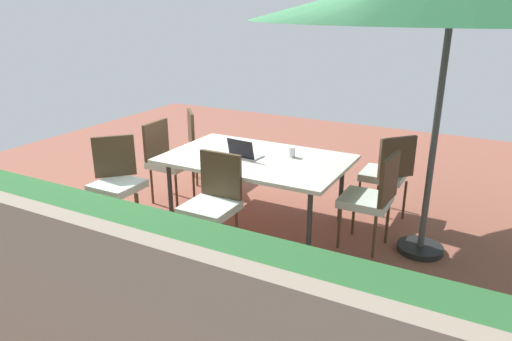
{
  "coord_description": "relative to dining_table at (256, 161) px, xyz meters",
  "views": [
    {
      "loc": [
        -2.25,
        4.18,
        2.27
      ],
      "look_at": [
        0.0,
        0.0,
        0.6
      ],
      "focal_mm": 32.69,
      "sensor_mm": 36.0,
      "label": 1
    }
  ],
  "objects": [
    {
      "name": "chair_north",
      "position": [
        0.03,
        0.81,
        -0.15
      ],
      "size": [
        0.46,
        0.46,
        0.98
      ],
      "rotation": [
        0.0,
        0.0,
        3.15
      ],
      "color": "silver",
      "rests_on": "ground_plane"
    },
    {
      "name": "chair_east",
      "position": [
        1.23,
        -0.03,
        -0.15
      ],
      "size": [
        0.47,
        0.46,
        0.98
      ],
      "rotation": [
        0.0,
        0.0,
        4.74
      ],
      "color": "silver",
      "rests_on": "ground_plane"
    },
    {
      "name": "chair_southwest",
      "position": [
        -1.23,
        -0.79,
        -0.15
      ],
      "size": [
        0.59,
        0.59,
        0.98
      ],
      "rotation": [
        0.0,
        0.0,
        0.84
      ],
      "color": "silver",
      "rests_on": "ground_plane"
    },
    {
      "name": "dining_table",
      "position": [
        0.0,
        0.0,
        0.0
      ],
      "size": [
        1.93,
        1.23,
        0.75
      ],
      "color": "silver",
      "rests_on": "ground_plane"
    },
    {
      "name": "hedge_row",
      "position": [
        0.0,
        2.31,
        -0.23
      ],
      "size": [
        6.3,
        0.88,
        0.94
      ],
      "primitive_type": "cube",
      "color": "#2D6633",
      "rests_on": "ground_plane"
    },
    {
      "name": "cup",
      "position": [
        -0.33,
        -0.19,
        0.1
      ],
      "size": [
        0.07,
        0.07,
        0.11
      ],
      "primitive_type": "cylinder",
      "color": "white",
      "rests_on": "dining_table"
    },
    {
      "name": "chair_northeast",
      "position": [
        1.25,
        0.8,
        -0.15
      ],
      "size": [
        0.59,
        0.59,
        0.98
      ],
      "rotation": [
        0.0,
        0.0,
        3.95
      ],
      "color": "silver",
      "rests_on": "ground_plane"
    },
    {
      "name": "chair_west",
      "position": [
        -1.27,
        -0.0,
        -0.15
      ],
      "size": [
        0.48,
        0.47,
        0.98
      ],
      "rotation": [
        0.0,
        0.0,
        1.47
      ],
      "color": "silver",
      "rests_on": "ground_plane"
    },
    {
      "name": "chair_southeast",
      "position": [
        1.25,
        -0.8,
        -0.15
      ],
      "size": [
        0.59,
        0.59,
        0.98
      ],
      "rotation": [
        0.0,
        0.0,
        5.46
      ],
      "color": "silver",
      "rests_on": "ground_plane"
    },
    {
      "name": "laptop",
      "position": [
        0.1,
        0.07,
        0.09
      ],
      "size": [
        0.34,
        0.28,
        0.21
      ],
      "rotation": [
        0.0,
        0.0,
        -0.11
      ],
      "color": "#B7B7BC",
      "rests_on": "dining_table"
    },
    {
      "name": "ground_plane",
      "position": [
        0.0,
        0.0,
        -0.71
      ],
      "size": [
        10.0,
        10.0,
        0.02
      ],
      "primitive_type": "cube",
      "color": "#935442"
    }
  ]
}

